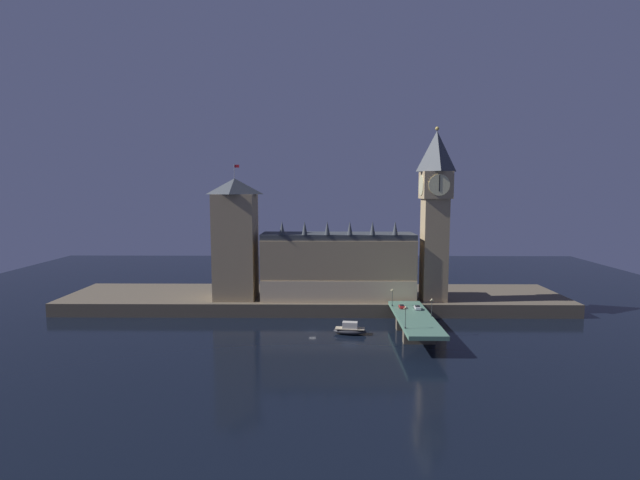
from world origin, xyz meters
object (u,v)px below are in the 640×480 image
Objects in this scene: car_southbound_trail at (417,308)px; street_lamp_mid at (432,305)px; car_northbound_lead at (402,306)px; boat_upstream at (350,330)px; street_lamp_near at (406,315)px; victoria_tower at (236,239)px; street_lamp_far at (392,295)px; clock_tower at (435,210)px.

car_southbound_trail is 0.61× the size of street_lamp_mid.
car_northbound_lead is 0.32× the size of boat_upstream.
street_lamp_near is at bearing -96.87° from car_northbound_lead.
victoria_tower is at bearing 160.86° from car_northbound_lead.
boat_upstream is (-28.96, 1.84, -9.59)m from street_lamp_mid.
street_lamp_mid is 18.93m from street_lamp_far.
street_lamp_near reaches higher than street_lamp_far.
victoria_tower is 7.85× the size of street_lamp_near.
victoria_tower reaches higher than street_lamp_mid.
street_lamp_near is 29.44m from street_lamp_far.
victoria_tower is 75.35m from car_northbound_lead.
victoria_tower is at bearing 155.32° from street_lamp_mid.
street_lamp_far is (0.00, 29.44, -0.35)m from street_lamp_near.
car_southbound_trail is 27.60m from boat_upstream.
street_lamp_near is at bearing -128.95° from street_lamp_mid.
clock_tower is 5.80× the size of boat_upstream.
street_lamp_mid is at bearing -3.64° from boat_upstream.
street_lamp_near is at bearing -44.14° from boat_upstream.
car_southbound_trail is (5.55, -2.21, 0.12)m from car_northbound_lead.
victoria_tower is 4.61× the size of boat_upstream.
boat_upstream is (-25.79, -7.57, -6.30)m from car_southbound_trail.
car_northbound_lead is at bearing -129.64° from clock_tower.
street_lamp_near is 25.85m from boat_upstream.
clock_tower is 85.08m from victoria_tower.
victoria_tower is at bearing 162.47° from street_lamp_far.
street_lamp_mid is 0.95× the size of street_lamp_far.
car_northbound_lead is at bearing 25.78° from boat_upstream.
boat_upstream is (-17.06, 16.56, -10.13)m from street_lamp_near.
clock_tower is at bearing -2.43° from victoria_tower.
street_lamp_far is (-3.17, 3.11, 3.60)m from car_northbound_lead.
car_northbound_lead is at bearing 126.91° from street_lamp_mid.
victoria_tower is 14.72× the size of car_southbound_trail.
street_lamp_near is 18.93m from street_lamp_mid.
clock_tower reaches higher than victoria_tower.
clock_tower reaches higher than car_southbound_trail.
street_lamp_mid is (-7.76, -31.52, -32.66)m from clock_tower.
street_lamp_far reaches higher than street_lamp_mid.
car_northbound_lead is at bearing 83.13° from street_lamp_near.
street_lamp_near is (-3.17, -26.33, 3.95)m from car_northbound_lead.
car_southbound_trail is (73.15, -25.67, -23.49)m from victoria_tower.
clock_tower is 18.00× the size of car_northbound_lead.
car_southbound_trail is at bearing 16.36° from boat_upstream.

